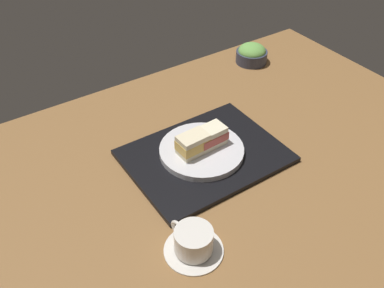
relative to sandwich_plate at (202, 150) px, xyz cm
name	(u,v)px	position (x,y,z in cm)	size (l,w,h in cm)	color
ground_plane	(227,166)	(-4.42, 5.43, -3.73)	(140.00, 100.00, 3.00)	brown
serving_tray	(205,156)	(-0.49, 0.84, -1.53)	(40.03, 30.35, 1.40)	black
sandwich_plate	(202,150)	(0.00, 0.00, 0.00)	(22.29, 22.29, 1.66)	silver
sandwich_near	(210,136)	(-2.84, -0.11, 3.45)	(8.44, 5.74, 5.24)	#EFE5C1
sandwich_far	(193,144)	(2.84, 0.11, 3.57)	(8.18, 5.52, 5.48)	beige
salad_bowl	(252,54)	(-43.81, -32.19, 0.93)	(10.99, 10.99, 6.89)	#33384C
coffee_cup	(193,242)	(18.59, 23.75, 0.61)	(12.82, 13.00, 6.20)	silver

